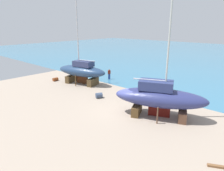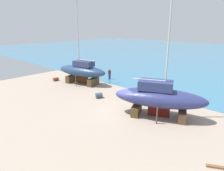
{
  "view_description": "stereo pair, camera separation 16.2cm",
  "coord_description": "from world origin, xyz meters",
  "px_view_note": "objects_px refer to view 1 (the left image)",
  "views": [
    {
      "loc": [
        12.14,
        -14.65,
        8.52
      ],
      "look_at": [
        -3.93,
        2.9,
        1.41
      ],
      "focal_mm": 32.89,
      "sensor_mm": 36.0,
      "label": 1
    },
    {
      "loc": [
        12.26,
        -14.54,
        8.52
      ],
      "look_at": [
        -3.93,
        2.9,
        1.41
      ],
      "focal_mm": 32.89,
      "sensor_mm": 36.0,
      "label": 2
    }
  ],
  "objects_px": {
    "sailboat_far_slipway": "(82,71)",
    "barrel_tar_black": "(55,79)",
    "worker": "(109,74)",
    "barrel_blue_faded": "(99,95)",
    "sailboat_small_center": "(160,97)"
  },
  "relations": [
    {
      "from": "barrel_blue_faded",
      "to": "worker",
      "type": "bearing_deg",
      "value": 125.26
    },
    {
      "from": "barrel_tar_black",
      "to": "barrel_blue_faded",
      "type": "bearing_deg",
      "value": -4.27
    },
    {
      "from": "worker",
      "to": "barrel_tar_black",
      "type": "distance_m",
      "value": 8.53
    },
    {
      "from": "sailboat_far_slipway",
      "to": "worker",
      "type": "relative_size",
      "value": 7.16
    },
    {
      "from": "worker",
      "to": "barrel_blue_faded",
      "type": "distance_m",
      "value": 8.92
    },
    {
      "from": "barrel_tar_black",
      "to": "sailboat_small_center",
      "type": "bearing_deg",
      "value": -1.67
    },
    {
      "from": "sailboat_far_slipway",
      "to": "barrel_blue_faded",
      "type": "relative_size",
      "value": 15.71
    },
    {
      "from": "sailboat_small_center",
      "to": "barrel_tar_black",
      "type": "height_order",
      "value": "sailboat_small_center"
    },
    {
      "from": "sailboat_far_slipway",
      "to": "barrel_blue_faded",
      "type": "distance_m",
      "value": 7.05
    },
    {
      "from": "sailboat_far_slipway",
      "to": "barrel_tar_black",
      "type": "height_order",
      "value": "sailboat_far_slipway"
    },
    {
      "from": "barrel_blue_faded",
      "to": "sailboat_small_center",
      "type": "bearing_deg",
      "value": 1.83
    },
    {
      "from": "barrel_blue_faded",
      "to": "barrel_tar_black",
      "type": "height_order",
      "value": "barrel_blue_faded"
    },
    {
      "from": "sailboat_far_slipway",
      "to": "barrel_tar_black",
      "type": "relative_size",
      "value": 14.86
    },
    {
      "from": "sailboat_far_slipway",
      "to": "barrel_blue_faded",
      "type": "bearing_deg",
      "value": 143.49
    },
    {
      "from": "sailboat_far_slipway",
      "to": "worker",
      "type": "height_order",
      "value": "sailboat_far_slipway"
    }
  ]
}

